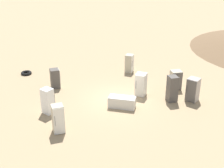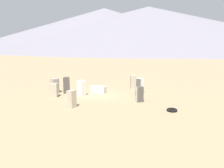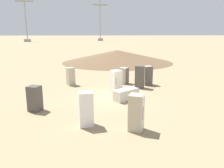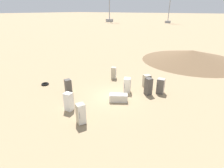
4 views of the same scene
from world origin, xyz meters
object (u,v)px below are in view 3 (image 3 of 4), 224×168
(discarded_fridge_6, at_px, (86,109))
(discarded_fridge_0, at_px, (147,75))
(discarded_fridge_4, at_px, (71,76))
(discarded_fridge_8, at_px, (124,76))
(power_pylon_1, at_px, (26,27))
(discarded_fridge_3, at_px, (136,113))
(power_pylon_0, at_px, (100,28))
(discarded_fridge_2, at_px, (140,77))
(discarded_fridge_7, at_px, (35,98))
(discarded_fridge_1, at_px, (126,94))
(discarded_fridge_5, at_px, (116,81))

(discarded_fridge_6, bearing_deg, discarded_fridge_0, 46.96)
(discarded_fridge_4, height_order, discarded_fridge_8, discarded_fridge_4)
(discarded_fridge_8, bearing_deg, power_pylon_1, -129.10)
(discarded_fridge_3, bearing_deg, power_pylon_1, -139.60)
(power_pylon_0, height_order, discarded_fridge_0, power_pylon_0)
(discarded_fridge_3, relative_size, discarded_fridge_6, 1.01)
(discarded_fridge_2, bearing_deg, discarded_fridge_6, -93.86)
(discarded_fridge_2, xyz_separation_m, discarded_fridge_4, (-5.87, 1.85, -0.16))
(discarded_fridge_2, bearing_deg, discarded_fridge_7, -119.85)
(discarded_fridge_2, height_order, discarded_fridge_4, discarded_fridge_2)
(discarded_fridge_0, bearing_deg, discarded_fridge_2, 39.57)
(power_pylon_1, distance_m, discarded_fridge_7, 119.80)
(discarded_fridge_1, relative_size, discarded_fridge_6, 1.12)
(discarded_fridge_6, bearing_deg, discarded_fridge_4, 88.45)
(power_pylon_1, bearing_deg, discarded_fridge_0, -72.01)
(discarded_fridge_3, bearing_deg, discarded_fridge_8, -162.17)
(power_pylon_0, xyz_separation_m, discarded_fridge_1, (-8.59, -126.74, -7.81))
(discarded_fridge_8, bearing_deg, discarded_fridge_3, 26.40)
(discarded_fridge_0, height_order, discarded_fridge_2, discarded_fridge_2)
(discarded_fridge_2, xyz_separation_m, discarded_fridge_8, (-1.01, 1.86, -0.21))
(discarded_fridge_4, distance_m, discarded_fridge_7, 6.74)
(discarded_fridge_4, xyz_separation_m, discarded_fridge_7, (-1.81, -6.50, -0.03))
(power_pylon_0, xyz_separation_m, discarded_fridge_5, (-8.94, -124.39, -7.34))
(power_pylon_0, bearing_deg, discarded_fridge_7, -96.44)
(discarded_fridge_0, relative_size, discarded_fridge_8, 1.16)
(discarded_fridge_3, bearing_deg, discarded_fridge_0, -174.46)
(power_pylon_0, xyz_separation_m, discarded_fridge_0, (-5.80, -122.41, -7.34))
(discarded_fridge_2, height_order, discarded_fridge_3, discarded_fridge_2)
(discarded_fridge_1, height_order, discarded_fridge_5, discarded_fridge_5)
(discarded_fridge_8, bearing_deg, discarded_fridge_0, 102.48)
(discarded_fridge_0, bearing_deg, discarded_fridge_1, 49.05)
(discarded_fridge_3, bearing_deg, discarded_fridge_7, -97.94)
(discarded_fridge_2, xyz_separation_m, discarded_fridge_3, (-2.31, -8.15, -0.06))
(discarded_fridge_4, bearing_deg, discarded_fridge_5, 28.55)
(discarded_fridge_5, distance_m, discarded_fridge_6, 6.87)
(discarded_fridge_5, bearing_deg, discarded_fridge_7, 11.33)
(discarded_fridge_6, bearing_deg, discarded_fridge_8, 59.23)
(power_pylon_0, relative_size, discarded_fridge_5, 15.33)
(discarded_fridge_1, bearing_deg, discarded_fridge_3, 141.81)
(discarded_fridge_1, relative_size, discarded_fridge_8, 1.33)
(discarded_fridge_2, bearing_deg, discarded_fridge_3, -76.87)
(power_pylon_1, distance_m, discarded_fridge_1, 119.94)
(discarded_fridge_1, height_order, discarded_fridge_8, discarded_fridge_8)
(discarded_fridge_0, height_order, discarded_fridge_6, discarded_fridge_6)
(power_pylon_0, distance_m, discarded_fridge_6, 131.48)
(power_pylon_0, bearing_deg, discarded_fridge_3, -93.95)
(discarded_fridge_1, distance_m, discarded_fridge_2, 3.76)
(discarded_fridge_3, height_order, discarded_fridge_8, discarded_fridge_3)
(discarded_fridge_3, xyz_separation_m, discarded_fridge_7, (-5.37, 3.50, -0.12))
(discarded_fridge_2, bearing_deg, power_pylon_1, 136.28)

